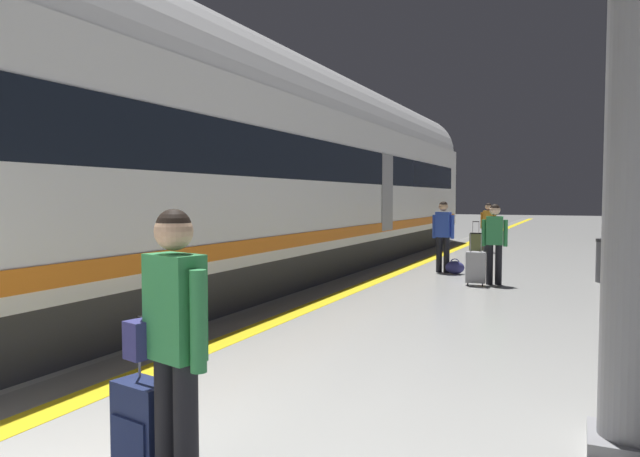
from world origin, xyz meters
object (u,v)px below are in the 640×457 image
object	(u,v)px
duffel_bag_near	(455,267)
waste_bin	(607,261)
rolling_suitcase_foreground	(143,427)
passenger_far	(488,224)
passenger_mid	(494,238)
traveller_foreground	(173,334)
suitcase_mid	(476,267)
suitcase_far	(476,242)
high_speed_train	(175,153)
passenger_near	(443,231)
platform_pillar	(638,205)

from	to	relation	value
duffel_bag_near	waste_bin	xyz separation A→B (m)	(3.17, -0.02, 0.30)
rolling_suitcase_foreground	passenger_far	xyz separation A→B (m)	(-0.34, 16.58, 0.58)
duffel_bag_near	passenger_far	xyz separation A→B (m)	(-0.12, 5.87, 0.77)
passenger_mid	passenger_far	xyz separation A→B (m)	(-1.17, 7.19, -0.03)
traveller_foreground	suitcase_mid	xyz separation A→B (m)	(0.17, 9.23, -0.62)
traveller_foreground	rolling_suitcase_foreground	xyz separation A→B (m)	(-0.33, 0.12, -0.64)
rolling_suitcase_foreground	duffel_bag_near	xyz separation A→B (m)	(-0.23, 10.71, -0.19)
duffel_bag_near	rolling_suitcase_foreground	bearing A→B (deg)	-88.78
passenger_mid	suitcase_far	world-z (taller)	passenger_mid
traveller_foreground	suitcase_far	bearing A→B (deg)	93.48
duffel_bag_near	passenger_mid	xyz separation A→B (m)	(1.06, -1.32, 0.80)
passenger_far	rolling_suitcase_foreground	bearing A→B (deg)	-88.81
traveller_foreground	waste_bin	size ratio (longest dim) A/B	1.88
traveller_foreground	passenger_mid	world-z (taller)	traveller_foreground
passenger_far	suitcase_mid	bearing A→B (deg)	-83.49
suitcase_far	suitcase_mid	bearing A→B (deg)	-80.70
rolling_suitcase_foreground	suitcase_far	world-z (taller)	rolling_suitcase_foreground
suitcase_mid	high_speed_train	bearing A→B (deg)	-136.16
passenger_mid	passenger_far	bearing A→B (deg)	99.26
passenger_near	platform_pillar	world-z (taller)	platform_pillar
platform_pillar	waste_bin	xyz separation A→B (m)	(0.13, 8.92, -1.27)
high_speed_train	suitcase_mid	bearing A→B (deg)	43.84
high_speed_train	passenger_near	distance (m)	6.82
waste_bin	duffel_bag_near	bearing A→B (deg)	179.66
rolling_suitcase_foreground	passenger_far	bearing A→B (deg)	91.19
passenger_near	suitcase_far	world-z (taller)	passenger_near
traveller_foreground	passenger_mid	size ratio (longest dim) A/B	1.04
suitcase_far	high_speed_train	bearing A→B (deg)	-105.28
suitcase_mid	rolling_suitcase_foreground	bearing A→B (deg)	-93.20
duffel_bag_near	suitcase_mid	distance (m)	1.77
rolling_suitcase_foreground	suitcase_far	bearing A→B (deg)	92.33
rolling_suitcase_foreground	high_speed_train	bearing A→B (deg)	126.45
high_speed_train	passenger_near	world-z (taller)	high_speed_train
platform_pillar	waste_bin	distance (m)	9.01
suitcase_mid	waste_bin	distance (m)	2.90
traveller_foreground	suitcase_far	distance (m)	16.43
traveller_foreground	rolling_suitcase_foreground	bearing A→B (deg)	160.54
traveller_foreground	passenger_near	bearing A→B (deg)	94.58
passenger_mid	platform_pillar	bearing A→B (deg)	-75.44
high_speed_train	suitcase_far	world-z (taller)	high_speed_train
duffel_bag_near	passenger_mid	world-z (taller)	passenger_mid
rolling_suitcase_foreground	passenger_mid	size ratio (longest dim) A/B	0.62
rolling_suitcase_foreground	platform_pillar	world-z (taller)	platform_pillar
rolling_suitcase_foreground	platform_pillar	distance (m)	3.60
platform_pillar	high_speed_train	bearing A→B (deg)	153.43
high_speed_train	suitcase_mid	distance (m)	6.25
suitcase_far	duffel_bag_near	bearing A→B (deg)	-85.52
waste_bin	suitcase_far	bearing A→B (deg)	122.87
rolling_suitcase_foreground	platform_pillar	bearing A→B (deg)	32.36
suitcase_far	traveller_foreground	bearing A→B (deg)	-86.52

